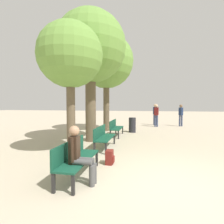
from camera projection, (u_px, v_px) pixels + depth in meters
ground_plane at (170, 187)px, 3.65m from camera, size 80.00×80.00×0.00m
bench_row_0 at (75, 156)px, 4.16m from camera, size 0.50×1.71×0.86m
bench_row_1 at (103, 136)px, 6.85m from camera, size 0.50×1.71×0.86m
bench_row_2 at (115, 127)px, 9.55m from camera, size 0.50×1.71×0.86m
tree_row_0 at (70, 56)px, 5.92m from camera, size 2.22×2.22×4.51m
tree_row_1 at (90, 48)px, 8.01m from camera, size 3.27×3.27×6.00m
tree_row_2 at (106, 62)px, 11.20m from camera, size 3.48×3.48×6.24m
person_seated at (79, 153)px, 3.79m from camera, size 0.59×0.34×1.27m
backpack at (110, 157)px, 5.05m from camera, size 0.24×0.29×0.40m
pedestrian_near at (155, 113)px, 14.39m from camera, size 0.35×0.28×1.75m
pedestrian_mid at (181, 114)px, 13.61m from camera, size 0.35×0.30×1.71m
pedestrian_far at (156, 114)px, 13.35m from camera, size 0.35×0.28×1.73m
trash_bin at (132, 125)px, 10.73m from camera, size 0.43×0.43×0.90m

